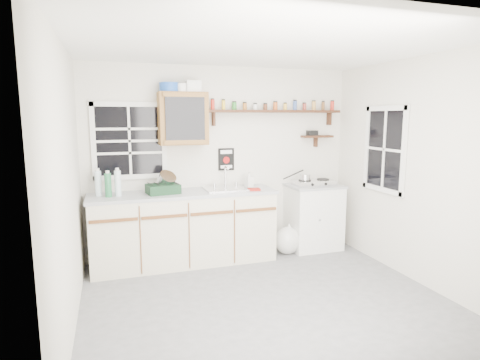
% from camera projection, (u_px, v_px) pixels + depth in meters
% --- Properties ---
extents(room, '(3.64, 3.24, 2.54)m').
position_uv_depth(room, '(266.00, 179.00, 3.90)').
color(room, '#555558').
rests_on(room, ground).
extents(main_cabinet, '(2.31, 0.63, 0.92)m').
position_uv_depth(main_cabinet, '(185.00, 228.00, 5.07)').
color(main_cabinet, beige).
rests_on(main_cabinet, floor).
extents(right_cabinet, '(0.73, 0.57, 0.91)m').
position_uv_depth(right_cabinet, '(313.00, 216.00, 5.65)').
color(right_cabinet, silver).
rests_on(right_cabinet, floor).
extents(sink, '(0.52, 0.44, 0.29)m').
position_uv_depth(sink, '(225.00, 189.00, 5.16)').
color(sink, silver).
rests_on(sink, main_cabinet).
extents(upper_cabinet, '(0.60, 0.32, 0.65)m').
position_uv_depth(upper_cabinet, '(183.00, 119.00, 5.00)').
color(upper_cabinet, brown).
rests_on(upper_cabinet, wall_back).
extents(upper_cabinet_clutter, '(0.51, 0.24, 0.14)m').
position_uv_depth(upper_cabinet_clutter, '(179.00, 87.00, 4.93)').
color(upper_cabinet_clutter, '#1948A8').
rests_on(upper_cabinet_clutter, upper_cabinet).
extents(spice_shelf, '(1.91, 0.18, 0.35)m').
position_uv_depth(spice_shelf, '(275.00, 110.00, 5.44)').
color(spice_shelf, black).
rests_on(spice_shelf, wall_back).
extents(secondary_shelf, '(0.45, 0.16, 0.24)m').
position_uv_depth(secondary_shelf, '(316.00, 136.00, 5.70)').
color(secondary_shelf, black).
rests_on(secondary_shelf, wall_back).
extents(warning_sign, '(0.22, 0.02, 0.30)m').
position_uv_depth(warning_sign, '(226.00, 159.00, 5.40)').
color(warning_sign, black).
rests_on(warning_sign, wall_back).
extents(window_back, '(0.93, 0.03, 0.98)m').
position_uv_depth(window_back, '(130.00, 141.00, 4.98)').
color(window_back, black).
rests_on(window_back, wall_back).
extents(window_right, '(0.03, 0.78, 1.08)m').
position_uv_depth(window_right, '(385.00, 149.00, 4.93)').
color(window_right, black).
rests_on(window_right, wall_back).
extents(water_bottles, '(0.30, 0.17, 0.34)m').
position_uv_depth(water_bottles, '(108.00, 184.00, 4.70)').
color(water_bottles, silver).
rests_on(water_bottles, main_cabinet).
extents(dish_rack, '(0.42, 0.34, 0.29)m').
position_uv_depth(dish_rack, '(164.00, 186.00, 4.90)').
color(dish_rack, black).
rests_on(dish_rack, main_cabinet).
extents(soap_bottle, '(0.11, 0.12, 0.20)m').
position_uv_depth(soap_bottle, '(249.00, 180.00, 5.31)').
color(soap_bottle, silver).
rests_on(soap_bottle, main_cabinet).
extents(rag, '(0.18, 0.16, 0.02)m').
position_uv_depth(rag, '(254.00, 189.00, 5.11)').
color(rag, maroon).
rests_on(rag, main_cabinet).
extents(hotplate, '(0.57, 0.31, 0.08)m').
position_uv_depth(hotplate, '(314.00, 182.00, 5.55)').
color(hotplate, silver).
rests_on(hotplate, right_cabinet).
extents(saucepan, '(0.35, 0.19, 0.15)m').
position_uv_depth(saucepan, '(304.00, 177.00, 5.50)').
color(saucepan, silver).
rests_on(saucepan, hotplate).
extents(trash_bag, '(0.39, 0.35, 0.44)m').
position_uv_depth(trash_bag, '(287.00, 240.00, 5.44)').
color(trash_bag, silver).
rests_on(trash_bag, floor).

